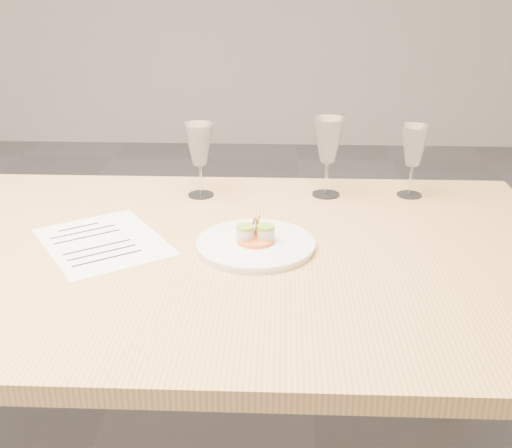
{
  "coord_description": "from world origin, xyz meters",
  "views": [
    {
      "loc": [
        0.55,
        -1.29,
        1.36
      ],
      "look_at": [
        0.5,
        0.03,
        0.8
      ],
      "focal_mm": 45.0,
      "sensor_mm": 36.0,
      "label": 1
    }
  ],
  "objects_px": {
    "wine_glass_2": "(328,142)",
    "wine_glass_3": "(414,147)",
    "dining_table": "(40,273)",
    "wine_glass_1": "(199,146)",
    "recipe_sheet": "(103,242)",
    "dinner_plate": "(256,243)"
  },
  "relations": [
    {
      "from": "recipe_sheet",
      "to": "wine_glass_3",
      "type": "xyz_separation_m",
      "value": [
        0.76,
        0.34,
        0.14
      ]
    },
    {
      "from": "wine_glass_3",
      "to": "wine_glass_2",
      "type": "bearing_deg",
      "value": -178.59
    },
    {
      "from": "dinner_plate",
      "to": "recipe_sheet",
      "type": "relative_size",
      "value": 0.67
    },
    {
      "from": "dining_table",
      "to": "wine_glass_2",
      "type": "height_order",
      "value": "wine_glass_2"
    },
    {
      "from": "dining_table",
      "to": "wine_glass_2",
      "type": "relative_size",
      "value": 11.22
    },
    {
      "from": "dinner_plate",
      "to": "wine_glass_3",
      "type": "distance_m",
      "value": 0.55
    },
    {
      "from": "wine_glass_2",
      "to": "wine_glass_3",
      "type": "xyz_separation_m",
      "value": [
        0.23,
        0.01,
        -0.01
      ]
    },
    {
      "from": "dinner_plate",
      "to": "wine_glass_2",
      "type": "distance_m",
      "value": 0.42
    },
    {
      "from": "dining_table",
      "to": "dinner_plate",
      "type": "height_order",
      "value": "dinner_plate"
    },
    {
      "from": "dinner_plate",
      "to": "wine_glass_3",
      "type": "xyz_separation_m",
      "value": [
        0.41,
        0.35,
        0.12
      ]
    },
    {
      "from": "wine_glass_3",
      "to": "wine_glass_1",
      "type": "bearing_deg",
      "value": -177.67
    },
    {
      "from": "recipe_sheet",
      "to": "wine_glass_2",
      "type": "relative_size",
      "value": 1.86
    },
    {
      "from": "dinner_plate",
      "to": "wine_glass_3",
      "type": "relative_size",
      "value": 1.38
    },
    {
      "from": "dining_table",
      "to": "wine_glass_1",
      "type": "xyz_separation_m",
      "value": [
        0.33,
        0.34,
        0.21
      ]
    },
    {
      "from": "recipe_sheet",
      "to": "wine_glass_2",
      "type": "xyz_separation_m",
      "value": [
        0.53,
        0.33,
        0.15
      ]
    },
    {
      "from": "wine_glass_1",
      "to": "recipe_sheet",
      "type": "bearing_deg",
      "value": -120.78
    },
    {
      "from": "dinner_plate",
      "to": "wine_glass_1",
      "type": "distance_m",
      "value": 0.39
    },
    {
      "from": "dining_table",
      "to": "recipe_sheet",
      "type": "bearing_deg",
      "value": 11.34
    },
    {
      "from": "dining_table",
      "to": "wine_glass_1",
      "type": "distance_m",
      "value": 0.52
    },
    {
      "from": "wine_glass_3",
      "to": "recipe_sheet",
      "type": "bearing_deg",
      "value": -155.96
    },
    {
      "from": "dining_table",
      "to": "wine_glass_3",
      "type": "relative_size",
      "value": 12.34
    },
    {
      "from": "recipe_sheet",
      "to": "wine_glass_3",
      "type": "relative_size",
      "value": 2.05
    }
  ]
}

